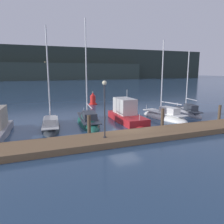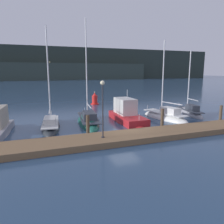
{
  "view_description": "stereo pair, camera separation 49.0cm",
  "coord_description": "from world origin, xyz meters",
  "px_view_note": "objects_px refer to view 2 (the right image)",
  "views": [
    {
      "loc": [
        -7.94,
        -16.83,
        5.24
      ],
      "look_at": [
        0.0,
        3.2,
        1.2
      ],
      "focal_mm": 35.0,
      "sensor_mm": 36.0,
      "label": 1
    },
    {
      "loc": [
        -7.48,
        -17.01,
        5.24
      ],
      "look_at": [
        0.0,
        3.2,
        1.2
      ],
      "focal_mm": 35.0,
      "sensor_mm": 36.0,
      "label": 2
    }
  ],
  "objects_px": {
    "sailboat_berth_5": "(165,118)",
    "sailboat_berth_6": "(189,113)",
    "channel_buoy": "(95,100)",
    "sailboat_berth_2": "(51,126)",
    "sailboat_berth_3": "(88,122)",
    "motorboat_berth_4": "(127,117)",
    "dock_lamppost": "(103,100)"
  },
  "relations": [
    {
      "from": "channel_buoy",
      "to": "dock_lamppost",
      "type": "relative_size",
      "value": 0.5
    },
    {
      "from": "sailboat_berth_2",
      "to": "sailboat_berth_3",
      "type": "xyz_separation_m",
      "value": [
        3.76,
        0.43,
        -0.02
      ]
    },
    {
      "from": "sailboat_berth_3",
      "to": "sailboat_berth_6",
      "type": "xyz_separation_m",
      "value": [
        12.75,
        0.15,
        0.01
      ]
    },
    {
      "from": "motorboat_berth_4",
      "to": "sailboat_berth_6",
      "type": "bearing_deg",
      "value": 4.56
    },
    {
      "from": "sailboat_berth_3",
      "to": "sailboat_berth_5",
      "type": "xyz_separation_m",
      "value": [
        8.54,
        -0.97,
        0.01
      ]
    },
    {
      "from": "sailboat_berth_2",
      "to": "channel_buoy",
      "type": "xyz_separation_m",
      "value": [
        7.89,
        12.53,
        0.65
      ]
    },
    {
      "from": "sailboat_berth_3",
      "to": "motorboat_berth_4",
      "type": "xyz_separation_m",
      "value": [
        4.06,
        -0.55,
        0.36
      ]
    },
    {
      "from": "motorboat_berth_4",
      "to": "sailboat_berth_2",
      "type": "bearing_deg",
      "value": 179.17
    },
    {
      "from": "sailboat_berth_6",
      "to": "dock_lamppost",
      "type": "relative_size",
      "value": 2.02
    },
    {
      "from": "motorboat_berth_4",
      "to": "sailboat_berth_5",
      "type": "height_order",
      "value": "sailboat_berth_5"
    },
    {
      "from": "motorboat_berth_4",
      "to": "sailboat_berth_5",
      "type": "xyz_separation_m",
      "value": [
        4.48,
        -0.43,
        -0.35
      ]
    },
    {
      "from": "sailboat_berth_5",
      "to": "sailboat_berth_6",
      "type": "relative_size",
      "value": 1.11
    },
    {
      "from": "sailboat_berth_5",
      "to": "sailboat_berth_6",
      "type": "distance_m",
      "value": 4.35
    },
    {
      "from": "sailboat_berth_5",
      "to": "dock_lamppost",
      "type": "bearing_deg",
      "value": -148.44
    },
    {
      "from": "sailboat_berth_6",
      "to": "channel_buoy",
      "type": "distance_m",
      "value": 14.75
    },
    {
      "from": "sailboat_berth_2",
      "to": "sailboat_berth_3",
      "type": "height_order",
      "value": "sailboat_berth_3"
    },
    {
      "from": "sailboat_berth_3",
      "to": "dock_lamppost",
      "type": "height_order",
      "value": "sailboat_berth_3"
    },
    {
      "from": "motorboat_berth_4",
      "to": "sailboat_berth_5",
      "type": "distance_m",
      "value": 4.51
    },
    {
      "from": "sailboat_berth_6",
      "to": "channel_buoy",
      "type": "relative_size",
      "value": 4.04
    },
    {
      "from": "sailboat_berth_6",
      "to": "channel_buoy",
      "type": "xyz_separation_m",
      "value": [
        -8.62,
        11.95,
        0.66
      ]
    },
    {
      "from": "sailboat_berth_2",
      "to": "sailboat_berth_6",
      "type": "distance_m",
      "value": 16.52
    },
    {
      "from": "sailboat_berth_5",
      "to": "dock_lamppost",
      "type": "distance_m",
      "value": 11.11
    },
    {
      "from": "sailboat_berth_5",
      "to": "sailboat_berth_2",
      "type": "bearing_deg",
      "value": 177.49
    },
    {
      "from": "dock_lamppost",
      "to": "sailboat_berth_3",
      "type": "bearing_deg",
      "value": 85.15
    },
    {
      "from": "sailboat_berth_3",
      "to": "sailboat_berth_6",
      "type": "relative_size",
      "value": 1.33
    },
    {
      "from": "motorboat_berth_4",
      "to": "sailboat_berth_3",
      "type": "bearing_deg",
      "value": 172.33
    },
    {
      "from": "motorboat_berth_4",
      "to": "sailboat_berth_6",
      "type": "distance_m",
      "value": 8.72
    },
    {
      "from": "channel_buoy",
      "to": "sailboat_berth_5",
      "type": "bearing_deg",
      "value": -71.36
    },
    {
      "from": "sailboat_berth_2",
      "to": "motorboat_berth_4",
      "type": "bearing_deg",
      "value": -0.83
    },
    {
      "from": "sailboat_berth_2",
      "to": "sailboat_berth_3",
      "type": "distance_m",
      "value": 3.78
    },
    {
      "from": "channel_buoy",
      "to": "motorboat_berth_4",
      "type": "bearing_deg",
      "value": -90.32
    },
    {
      "from": "motorboat_berth_4",
      "to": "sailboat_berth_5",
      "type": "bearing_deg",
      "value": -5.43
    }
  ]
}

